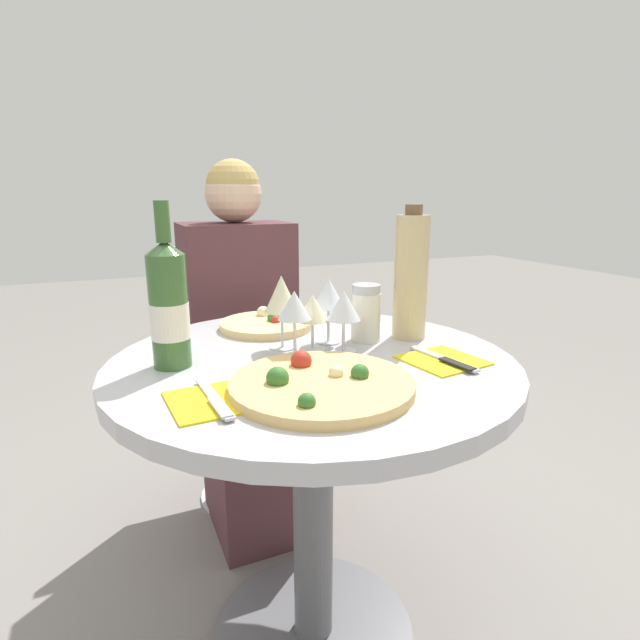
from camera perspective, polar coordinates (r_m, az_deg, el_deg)
name	(u,v)px	position (r m, az deg, el deg)	size (l,w,h in m)	color
ground_plane	(314,634)	(1.50, -0.74, -32.24)	(12.00, 12.00, 0.00)	gray
dining_table	(313,433)	(1.16, -0.83, -12.79)	(0.88, 0.88, 0.74)	slate
chair_behind_diner	(237,375)	(1.84, -9.48, -6.18)	(0.36, 0.36, 0.91)	silver
seated_diner	(247,366)	(1.67, -8.34, -5.24)	(0.35, 0.48, 1.19)	#512D33
pizza_large	(320,384)	(0.91, 0.05, -7.28)	(0.34, 0.34, 0.05)	#DBB26B
pizza_small_far	(268,323)	(1.32, -5.91, -0.40)	(0.24, 0.24, 0.05)	#E5C17F
wine_bottle	(169,306)	(1.05, -16.89, 1.55)	(0.08, 0.08, 0.33)	#38602D
tall_carafe	(411,276)	(1.22, 10.34, 4.92)	(0.08, 0.08, 0.32)	tan
sugar_shaker	(366,313)	(1.20, 5.26, 0.79)	(0.07, 0.07, 0.14)	silver
wine_glass_back_right	(328,294)	(1.17, 0.97, 3.00)	(0.08, 0.08, 0.16)	silver
wine_glass_front_left	(294,307)	(1.05, -2.95, 1.47)	(0.07, 0.07, 0.15)	silver
wine_glass_center	(312,309)	(1.11, -0.88, 1.27)	(0.07, 0.07, 0.13)	silver
wine_glass_back_left	(281,295)	(1.12, -4.43, 2.85)	(0.08, 0.08, 0.17)	silver
wine_glass_front_right	(344,307)	(1.10, 2.73, 1.52)	(0.08, 0.08, 0.14)	silver
place_setting_left	(215,400)	(0.88, -11.95, -8.98)	(0.16, 0.19, 0.01)	yellow
place_setting_right	(443,360)	(1.09, 13.93, -4.48)	(0.17, 0.19, 0.01)	yellow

